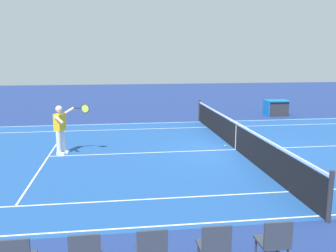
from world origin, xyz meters
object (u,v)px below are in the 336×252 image
Objects in this scene: tennis_player_near at (61,127)px; tennis_ball at (225,146)px; spectator_chair_2 at (152,250)px; equipment_cart_tarped at (276,108)px; tennis_net at (236,136)px; spectator_chair_0 at (274,241)px; spectator_chair_1 at (214,245)px.

tennis_player_near is 25.71× the size of tennis_ball.
spectator_chair_2 is 16.34m from equipment_cart_tarped.
tennis_net is 7.50m from spectator_chair_0.
equipment_cart_tarped is (-8.21, -14.13, -0.08)m from spectator_chair_2.
spectator_chair_2 is (1.87, 0.00, 0.00)m from spectator_chair_0.
spectator_chair_1 is at bearing 62.74° from equipment_cart_tarped.
equipment_cart_tarped is (-4.54, -6.85, -0.05)m from tennis_net.
tennis_player_near is 1.36× the size of equipment_cart_tarped.
spectator_chair_0 is at bearing 180.00° from spectator_chair_2.
spectator_chair_1 is at bearing 0.00° from spectator_chair_0.
tennis_player_near is 8.19m from spectator_chair_1.
spectator_chair_0 is at bearing 180.00° from spectator_chair_1.
tennis_player_near is at bearing -66.68° from spectator_chair_1.
tennis_net is 9.36× the size of equipment_cart_tarped.
tennis_ball is 8.50m from spectator_chair_2.
spectator_chair_0 reaches higher than equipment_cart_tarped.
tennis_net is 6.00m from tennis_player_near.
spectator_chair_0 and spectator_chair_2 have the same top height.
tennis_net is 7.77m from spectator_chair_1.
tennis_net reaches higher than equipment_cart_tarped.
spectator_chair_0 is 0.70× the size of equipment_cart_tarped.
tennis_player_near is 1.93× the size of spectator_chair_1.
tennis_ball is at bearing 53.14° from equipment_cart_tarped.
tennis_net is 13.30× the size of spectator_chair_1.
spectator_chair_0 and spectator_chair_1 have the same top height.
spectator_chair_2 is (3.44, 7.76, 0.49)m from tennis_ball.
spectator_chair_1 is at bearing 72.11° from tennis_ball.
tennis_net is 177.27× the size of tennis_ball.
tennis_net is at bearing -116.81° from spectator_chair_2.
spectator_chair_0 is at bearing 78.56° from tennis_ball.
spectator_chair_2 is (0.93, 0.00, 0.00)m from spectator_chair_1.
tennis_ball is 0.08× the size of spectator_chair_0.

